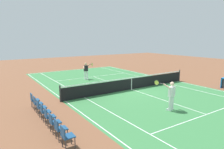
{
  "coord_description": "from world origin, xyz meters",
  "views": [
    {
      "loc": [
        -12.11,
        9.79,
        4.01
      ],
      "look_at": [
        2.26,
        0.37,
        0.9
      ],
      "focal_mm": 32.12,
      "sensor_mm": 36.0,
      "label": 1
    }
  ],
  "objects_px": {
    "spectator_chair_1": "(59,128)",
    "spectator_chair_6": "(37,103)",
    "tennis_player_near": "(86,70)",
    "spectator_chair_7": "(34,99)",
    "spectator_chair_2": "(53,121)",
    "tennis_net": "(131,83)",
    "spectator_chair_5": "(40,106)",
    "spectator_chair_0": "(66,135)",
    "tennis_player_far": "(171,94)",
    "spectator_chair_3": "(48,116)",
    "spectator_chair_4": "(44,111)",
    "tennis_ball": "(70,81)"
  },
  "relations": [
    {
      "from": "spectator_chair_6",
      "to": "tennis_ball",
      "type": "bearing_deg",
      "value": -34.19
    },
    {
      "from": "tennis_player_near",
      "to": "spectator_chair_2",
      "type": "relative_size",
      "value": 1.93
    },
    {
      "from": "tennis_player_near",
      "to": "spectator_chair_2",
      "type": "distance_m",
      "value": 11.45
    },
    {
      "from": "spectator_chair_2",
      "to": "spectator_chair_4",
      "type": "relative_size",
      "value": 1.0
    },
    {
      "from": "spectator_chair_1",
      "to": "spectator_chair_3",
      "type": "height_order",
      "value": "same"
    },
    {
      "from": "spectator_chair_0",
      "to": "tennis_net",
      "type": "bearing_deg",
      "value": -53.64
    },
    {
      "from": "tennis_player_near",
      "to": "spectator_chair_7",
      "type": "distance_m",
      "value": 8.56
    },
    {
      "from": "spectator_chair_3",
      "to": "tennis_ball",
      "type": "bearing_deg",
      "value": -26.91
    },
    {
      "from": "tennis_player_far",
      "to": "spectator_chair_0",
      "type": "height_order",
      "value": "tennis_player_far"
    },
    {
      "from": "tennis_net",
      "to": "spectator_chair_7",
      "type": "relative_size",
      "value": 13.3
    },
    {
      "from": "spectator_chair_3",
      "to": "spectator_chair_4",
      "type": "distance_m",
      "value": 0.75
    },
    {
      "from": "tennis_ball",
      "to": "spectator_chair_7",
      "type": "relative_size",
      "value": 0.08
    },
    {
      "from": "tennis_net",
      "to": "spectator_chair_4",
      "type": "distance_m",
      "value": 7.87
    },
    {
      "from": "tennis_net",
      "to": "spectator_chair_3",
      "type": "bearing_deg",
      "value": 113.49
    },
    {
      "from": "tennis_net",
      "to": "spectator_chair_0",
      "type": "xyz_separation_m",
      "value": [
        -5.5,
        7.46,
        0.03
      ]
    },
    {
      "from": "tennis_net",
      "to": "spectator_chair_2",
      "type": "height_order",
      "value": "tennis_net"
    },
    {
      "from": "tennis_net",
      "to": "spectator_chair_4",
      "type": "bearing_deg",
      "value": 108.47
    },
    {
      "from": "spectator_chair_7",
      "to": "spectator_chair_0",
      "type": "bearing_deg",
      "value": 180.0
    },
    {
      "from": "tennis_net",
      "to": "tennis_player_far",
      "type": "distance_m",
      "value": 5.04
    },
    {
      "from": "spectator_chair_6",
      "to": "spectator_chair_1",
      "type": "bearing_deg",
      "value": 180.0
    },
    {
      "from": "tennis_player_near",
      "to": "tennis_net",
      "type": "bearing_deg",
      "value": -167.61
    },
    {
      "from": "spectator_chair_3",
      "to": "spectator_chair_2",
      "type": "bearing_deg",
      "value": 180.0
    },
    {
      "from": "tennis_ball",
      "to": "spectator_chair_1",
      "type": "distance_m",
      "value": 11.36
    },
    {
      "from": "spectator_chair_1",
      "to": "spectator_chair_6",
      "type": "bearing_deg",
      "value": 0.0
    },
    {
      "from": "tennis_net",
      "to": "spectator_chair_5",
      "type": "distance_m",
      "value": 7.67
    },
    {
      "from": "tennis_player_far",
      "to": "spectator_chair_1",
      "type": "height_order",
      "value": "tennis_player_far"
    },
    {
      "from": "tennis_net",
      "to": "tennis_player_near",
      "type": "relative_size",
      "value": 6.89
    },
    {
      "from": "spectator_chair_0",
      "to": "spectator_chair_2",
      "type": "relative_size",
      "value": 1.0
    },
    {
      "from": "spectator_chair_5",
      "to": "spectator_chair_7",
      "type": "bearing_deg",
      "value": 0.0
    },
    {
      "from": "spectator_chair_1",
      "to": "spectator_chair_7",
      "type": "distance_m",
      "value": 4.5
    },
    {
      "from": "tennis_net",
      "to": "spectator_chair_2",
      "type": "distance_m",
      "value": 8.47
    },
    {
      "from": "tennis_net",
      "to": "spectator_chair_0",
      "type": "relative_size",
      "value": 13.3
    },
    {
      "from": "tennis_player_near",
      "to": "tennis_player_far",
      "type": "xyz_separation_m",
      "value": [
        -10.5,
        -0.11,
        0.0
      ]
    },
    {
      "from": "tennis_net",
      "to": "spectator_chair_6",
      "type": "height_order",
      "value": "tennis_net"
    },
    {
      "from": "tennis_ball",
      "to": "spectator_chair_3",
      "type": "xyz_separation_m",
      "value": [
        -8.91,
        4.52,
        0.49
      ]
    },
    {
      "from": "tennis_player_near",
      "to": "spectator_chair_2",
      "type": "height_order",
      "value": "tennis_player_near"
    },
    {
      "from": "spectator_chair_0",
      "to": "spectator_chair_1",
      "type": "xyz_separation_m",
      "value": [
        0.75,
        0.0,
        0.0
      ]
    },
    {
      "from": "spectator_chair_0",
      "to": "spectator_chair_5",
      "type": "relative_size",
      "value": 1.0
    },
    {
      "from": "spectator_chair_3",
      "to": "spectator_chair_7",
      "type": "bearing_deg",
      "value": 0.0
    },
    {
      "from": "tennis_player_near",
      "to": "tennis_ball",
      "type": "relative_size",
      "value": 25.71
    },
    {
      "from": "tennis_player_near",
      "to": "spectator_chair_0",
      "type": "bearing_deg",
      "value": 150.68
    },
    {
      "from": "spectator_chair_3",
      "to": "spectator_chair_5",
      "type": "distance_m",
      "value": 1.5
    },
    {
      "from": "spectator_chair_4",
      "to": "spectator_chair_7",
      "type": "xyz_separation_m",
      "value": [
        2.25,
        0.0,
        0.0
      ]
    },
    {
      "from": "spectator_chair_1",
      "to": "spectator_chair_5",
      "type": "xyz_separation_m",
      "value": [
        3.0,
        0.0,
        0.0
      ]
    },
    {
      "from": "spectator_chair_3",
      "to": "spectator_chair_7",
      "type": "distance_m",
      "value": 3.0
    },
    {
      "from": "spectator_chair_0",
      "to": "spectator_chair_6",
      "type": "height_order",
      "value": "same"
    },
    {
      "from": "tennis_player_far",
      "to": "spectator_chair_0",
      "type": "relative_size",
      "value": 1.93
    },
    {
      "from": "spectator_chair_0",
      "to": "spectator_chair_6",
      "type": "bearing_deg",
      "value": 0.0
    },
    {
      "from": "spectator_chair_2",
      "to": "tennis_player_near",
      "type": "bearing_deg",
      "value": -33.01
    },
    {
      "from": "spectator_chair_6",
      "to": "tennis_player_near",
      "type": "bearing_deg",
      "value": -43.39
    }
  ]
}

